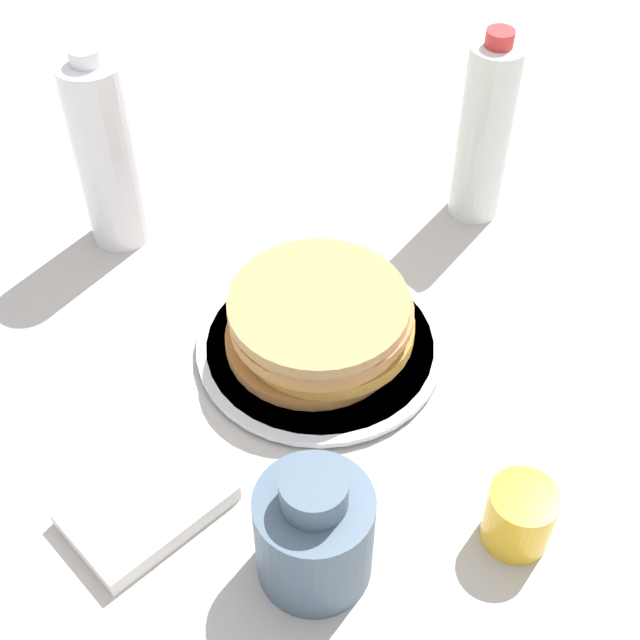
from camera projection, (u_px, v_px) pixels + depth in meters
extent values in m
plane|color=#BCB7AD|center=(343.00, 355.00, 0.96)|extent=(4.00, 4.00, 0.00)
cylinder|color=silver|center=(320.00, 346.00, 0.96)|extent=(0.24, 0.24, 0.01)
cylinder|color=silver|center=(320.00, 344.00, 0.96)|extent=(0.27, 0.27, 0.01)
cylinder|color=#B8773C|center=(313.00, 338.00, 0.95)|extent=(0.19, 0.19, 0.01)
cylinder|color=#BD8838|center=(326.00, 327.00, 0.94)|extent=(0.19, 0.19, 0.02)
cylinder|color=#CD8D49|center=(319.00, 318.00, 0.93)|extent=(0.19, 0.19, 0.02)
cylinder|color=#B47C4B|center=(323.00, 311.00, 0.92)|extent=(0.19, 0.19, 0.01)
cylinder|color=tan|center=(319.00, 305.00, 0.91)|extent=(0.19, 0.19, 0.01)
cylinder|color=yellow|center=(519.00, 516.00, 0.79)|extent=(0.06, 0.06, 0.07)
cylinder|color=#4C6075|center=(314.00, 535.00, 0.75)|extent=(0.10, 0.10, 0.11)
cylinder|color=#4C6075|center=(314.00, 492.00, 0.70)|extent=(0.06, 0.06, 0.03)
cylinder|color=white|center=(107.00, 155.00, 1.01)|extent=(0.07, 0.07, 0.23)
cylinder|color=white|center=(85.00, 55.00, 0.92)|extent=(0.04, 0.04, 0.02)
cylinder|color=silver|center=(484.00, 134.00, 1.04)|extent=(0.06, 0.06, 0.23)
cylinder|color=red|center=(500.00, 38.00, 0.95)|extent=(0.03, 0.03, 0.02)
cube|color=white|center=(147.00, 505.00, 0.82)|extent=(0.17, 0.16, 0.02)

